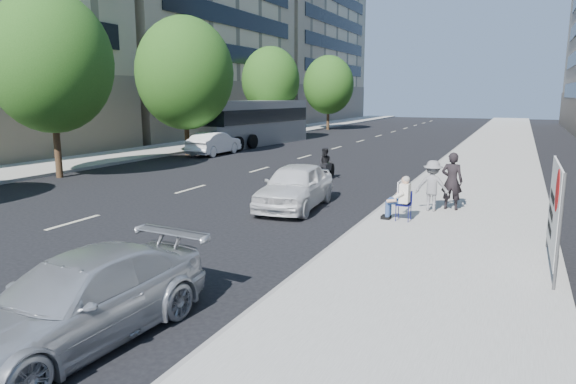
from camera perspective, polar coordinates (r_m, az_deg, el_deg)
The scene contains 17 objects.
ground at distance 11.04m, azimuth -6.74°, elevation -9.09°, with size 160.00×160.00×0.00m, color black.
near_sidewalk at distance 29.13m, azimuth 21.35°, elevation 2.80°, with size 5.00×120.00×0.15m, color gray.
far_sidewalk at distance 36.57m, azimuth -13.20°, elevation 4.72°, with size 4.50×120.00×0.15m, color gray.
far_bldg_north at distance 79.88m, azimuth -2.36°, elevation 18.12°, with size 22.00×28.00×28.00m, color beige.
tree_far_b at distance 25.52m, azimuth -24.90°, elevation 12.92°, with size 5.40×5.40×8.24m.
tree_far_c at distance 32.99m, azimuth -11.41°, elevation 12.78°, with size 6.00×6.00×8.47m.
tree_far_d at distance 43.33m, azimuth -1.93°, elevation 12.27°, with size 4.80×4.80×7.65m.
tree_far_e at distance 56.22m, azimuth 4.51°, elevation 11.78°, with size 5.40×5.40×7.89m.
seated_protester at distance 15.15m, azimuth 12.38°, elevation -0.38°, with size 0.83×1.12×1.31m.
jogger at distance 16.60m, azimuth 15.73°, elevation 0.67°, with size 1.02×0.59×1.59m, color gray.
pedestrian_woman at distance 16.95m, azimuth 17.75°, elevation 1.17°, with size 0.66×0.44×1.82m, color black.
protest_banner at distance 12.06m, azimuth 27.48°, elevation -1.62°, with size 0.08×3.06×2.20m.
parked_sedan at distance 8.55m, azimuth -22.23°, elevation -11.11°, with size 1.86×4.57×1.33m, color #B4B6BB.
white_sedan_near at distance 17.09m, azimuth 0.79°, elevation 0.68°, with size 1.76×4.37×1.49m, color white.
white_sedan_mid at distance 32.81m, azimuth -8.21°, elevation 5.38°, with size 1.53×4.40×1.45m, color white.
motorcycle at distance 22.92m, azimuth 4.23°, elevation 2.96°, with size 0.74×2.05×1.42m.
bus at distance 39.05m, azimuth -3.86°, elevation 7.64°, with size 3.86×12.28×3.30m.
Camera 1 is at (5.40, -8.87, 3.73)m, focal length 32.00 mm.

